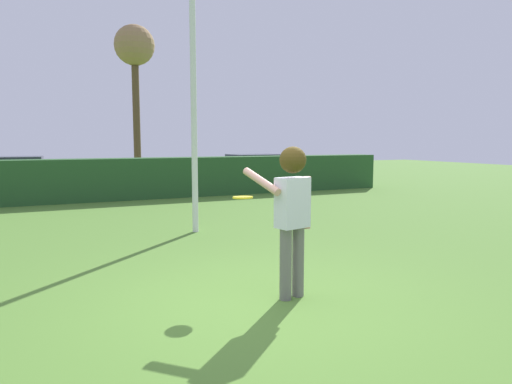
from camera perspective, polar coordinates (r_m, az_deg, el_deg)
ground_plane at (r=5.30m, az=0.17°, el=-13.85°), size 60.00×60.00×0.00m
person at (r=5.27m, az=4.50°, el=-1.57°), size 0.69×0.68×1.77m
frisbee at (r=5.75m, az=-1.69°, el=-0.68°), size 0.26×0.26×0.03m
lamppost at (r=9.35m, az=-7.89°, el=16.96°), size 0.24×0.24×6.48m
hedge_row at (r=14.92m, az=-16.66°, el=1.57°), size 19.16×0.90×1.29m
parked_car_red at (r=19.42m, az=-28.29°, el=2.26°), size 4.28×1.98×1.25m
parked_car_green at (r=20.04m, az=-0.11°, el=3.14°), size 4.28×1.98×1.25m
bare_elm_tree at (r=23.71m, az=-14.93°, el=16.59°), size 1.92×1.92×7.37m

